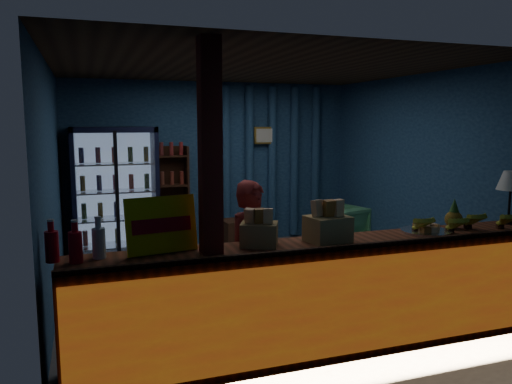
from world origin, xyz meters
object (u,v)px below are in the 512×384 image
Objects in this scene: green_chair at (341,226)px; table_lamp at (511,183)px; shopkeeper at (253,259)px; pastry_tray at (426,230)px.

green_chair is 3.34m from table_lamp.
green_chair is 1.30× the size of table_lamp.
shopkeeper is 3.76m from green_chair.
pastry_tray is (1.55, -0.42, 0.25)m from shopkeeper.
pastry_tray is (-0.90, -3.24, 0.66)m from green_chair.
shopkeeper is 1.63m from pastry_tray.
table_lamp is at bearing 78.02° from green_chair.
pastry_tray is 0.86× the size of table_lamp.
pastry_tray is at bearing -35.85° from shopkeeper.
table_lamp is (2.60, -0.35, 0.64)m from shopkeeper.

